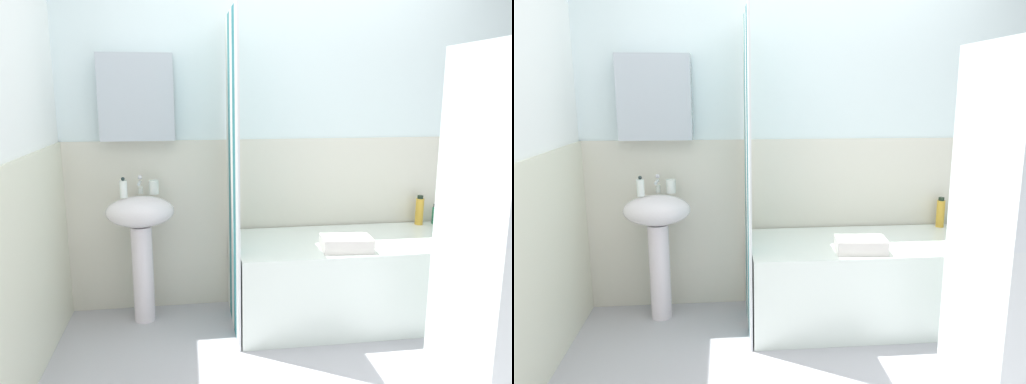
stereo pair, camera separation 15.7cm
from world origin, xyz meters
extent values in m
cube|color=white|center=(0.00, 1.27, 1.20)|extent=(3.60, 0.05, 2.40)
cube|color=silver|center=(0.00, 1.24, 0.60)|extent=(3.60, 0.02, 1.20)
cube|color=silver|center=(-1.02, 1.18, 1.49)|extent=(0.48, 0.12, 0.56)
cube|color=white|center=(-1.57, 0.34, 1.20)|extent=(0.05, 1.81, 2.40)
cube|color=silver|center=(-1.54, 0.34, 0.60)|extent=(0.02, 1.81, 1.20)
cylinder|color=white|center=(-1.02, 1.03, 0.33)|extent=(0.14, 0.14, 0.66)
ellipsoid|color=white|center=(-1.02, 1.03, 0.76)|extent=(0.44, 0.34, 0.20)
cylinder|color=silver|center=(-1.02, 1.13, 0.88)|extent=(0.03, 0.03, 0.05)
cylinder|color=silver|center=(-1.02, 1.08, 0.94)|extent=(0.02, 0.10, 0.02)
sphere|color=silver|center=(-1.02, 1.13, 0.97)|extent=(0.03, 0.03, 0.03)
cylinder|color=white|center=(-1.12, 1.02, 0.91)|extent=(0.05, 0.05, 0.11)
sphere|color=#1F2E2D|center=(-1.12, 1.02, 0.98)|extent=(0.02, 0.02, 0.02)
cylinder|color=silver|center=(-0.93, 1.11, 0.91)|extent=(0.06, 0.06, 0.09)
cube|color=white|center=(0.40, 0.87, 0.28)|extent=(1.63, 0.71, 0.56)
cube|color=white|center=(-0.43, 0.59, 1.00)|extent=(0.01, 0.14, 2.00)
cube|color=#256E79|center=(-0.43, 0.73, 1.00)|extent=(0.01, 0.14, 2.00)
cube|color=white|center=(-0.43, 0.87, 1.00)|extent=(0.01, 0.14, 2.00)
cube|color=teal|center=(-0.43, 1.01, 1.00)|extent=(0.01, 0.14, 2.00)
cube|color=white|center=(-0.43, 1.15, 1.00)|extent=(0.01, 0.14, 2.00)
cylinder|color=#258056|center=(1.11, 1.15, 0.62)|extent=(0.05, 0.05, 0.12)
cylinder|color=black|center=(1.11, 1.15, 0.70)|extent=(0.03, 0.03, 0.02)
cylinder|color=gold|center=(0.98, 1.15, 0.66)|extent=(0.06, 0.06, 0.20)
cylinder|color=black|center=(0.98, 1.15, 0.77)|extent=(0.04, 0.04, 0.02)
cube|color=silver|center=(0.25, 0.65, 0.60)|extent=(0.32, 0.21, 0.09)
cube|color=white|center=(0.89, -0.03, 0.44)|extent=(0.57, 0.61, 0.88)
camera|label=1|loc=(-0.73, -2.12, 1.52)|focal=34.08mm
camera|label=2|loc=(-0.57, -2.14, 1.52)|focal=34.08mm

